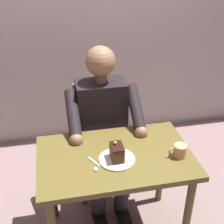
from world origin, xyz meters
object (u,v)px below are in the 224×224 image
chair (100,133)px  coffee_cup (180,151)px  dining_table (115,168)px  seated_person (103,128)px  cake_slice (117,152)px  dessert_spoon (95,166)px

chair → coffee_cup: bearing=119.7°
dining_table → chair: size_ratio=1.07×
seated_person → cake_slice: 0.47m
cake_slice → dessert_spoon: (0.14, 0.03, -0.05)m
dining_table → seated_person: 0.41m
chair → seated_person: seated_person is taller
chair → coffee_cup: (-0.38, 0.67, 0.26)m
seated_person → cake_slice: (-0.00, 0.46, 0.11)m
coffee_cup → dessert_spoon: 0.52m
chair → seated_person: 0.23m
chair → dining_table: bearing=90.0°
dining_table → dessert_spoon: dessert_spoon is taller
cake_slice → seated_person: bearing=-89.7°
dining_table → coffee_cup: size_ratio=8.26×
cake_slice → coffee_cup: size_ratio=1.00×
coffee_cup → cake_slice: bearing=-6.1°
dining_table → seated_person: bearing=-90.0°
chair → dessert_spoon: size_ratio=6.38×
chair → coffee_cup: chair is taller
cake_slice → dessert_spoon: 0.15m
chair → seated_person: bearing=90.0°
dining_table → cake_slice: size_ratio=8.24×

